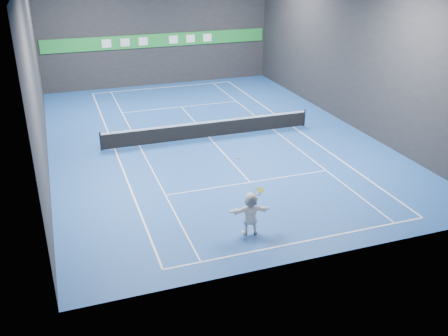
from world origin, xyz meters
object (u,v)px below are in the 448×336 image
object	(u,v)px
tennis_ball	(238,158)
tennis_racket	(258,193)
tennis_net	(209,129)
player	(250,214)

from	to	relation	value
tennis_ball	tennis_racket	distance (m)	1.66
tennis_ball	tennis_racket	xyz separation A→B (m)	(0.76, -0.19, -1.46)
tennis_ball	tennis_net	size ratio (longest dim) A/B	0.01
tennis_ball	tennis_racket	bearing A→B (deg)	-13.97
player	tennis_racket	xyz separation A→B (m)	(0.31, 0.05, 0.81)
player	tennis_net	world-z (taller)	player
player	tennis_ball	bearing A→B (deg)	-19.89
player	tennis_net	distance (m)	10.81
tennis_racket	player	bearing A→B (deg)	-171.29
tennis_net	player	bearing A→B (deg)	-99.20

